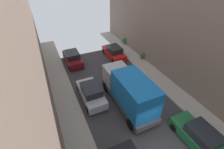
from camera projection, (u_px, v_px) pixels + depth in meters
sidewalk_right at (211, 124)px, 13.05m from camera, size 2.00×44.00×0.15m
parked_car_left_3 at (91, 93)px, 15.14m from camera, size 1.78×4.20×1.57m
parked_car_left_4 at (72, 58)px, 20.55m from camera, size 1.78×4.20×1.57m
parked_car_right_1 at (200, 137)px, 11.37m from camera, size 1.78×4.20×1.57m
parked_car_right_2 at (114, 52)px, 21.78m from camera, size 1.78×4.20×1.57m
delivery_truck at (129, 91)px, 13.78m from camera, size 2.26×6.60×3.38m
potted_plant_0 at (123, 41)px, 25.00m from camera, size 0.71×0.71×0.93m
potted_plant_4 at (142, 55)px, 21.19m from camera, size 0.57×0.57×0.92m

